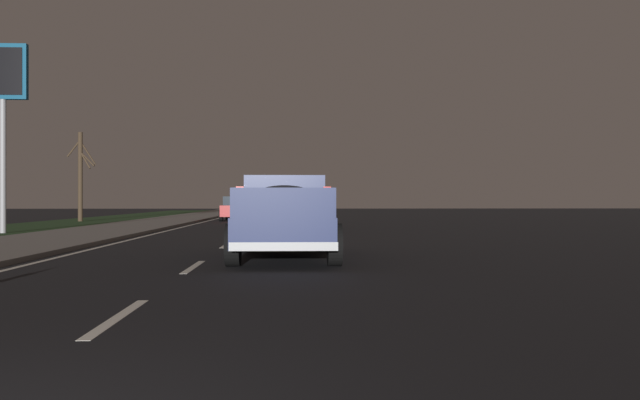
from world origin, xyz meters
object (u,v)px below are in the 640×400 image
sedan_red (238,208)px  pickup_truck (285,214)px  gas_price_sign (3,90)px  bare_tree_far (81,174)px  sedan_black (291,212)px

sedan_red → pickup_truck: bearing=-173.0°
pickup_truck → gas_price_sign: (11.42, 11.27, 4.67)m
bare_tree_far → sedan_red: bearing=-81.5°
sedan_red → gas_price_sign: 18.30m
pickup_truck → sedan_black: bearing=-0.4°
sedan_black → gas_price_sign: bearing=107.6°
gas_price_sign → bare_tree_far: size_ratio=1.36×
sedan_black → sedan_red: (12.17, 3.46, 0.00)m
pickup_truck → sedan_red: 27.40m
sedan_red → bare_tree_far: bare_tree_far is taller
sedan_red → bare_tree_far: bearing=98.5°
pickup_truck → gas_price_sign: size_ratio=0.73×
gas_price_sign → sedan_red: bearing=-26.7°
pickup_truck → bare_tree_far: size_ratio=0.99×
pickup_truck → gas_price_sign: bearing=44.6°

